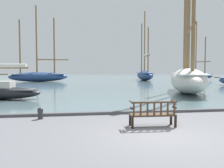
# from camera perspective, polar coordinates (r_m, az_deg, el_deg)

# --- Properties ---
(ground_plane) EXTENTS (160.00, 160.00, 0.00)m
(ground_plane) POSITION_cam_1_polar(r_m,az_deg,el_deg) (7.99, 11.16, -11.41)
(ground_plane) COLOR slate
(harbor_water) EXTENTS (100.00, 80.00, 0.08)m
(harbor_water) POSITION_cam_1_polar(r_m,az_deg,el_deg) (51.35, -6.02, 1.13)
(harbor_water) COLOR slate
(harbor_water) RESTS_ON ground
(quay_edge_kerb) EXTENTS (40.00, 0.30, 0.12)m
(quay_edge_kerb) POSITION_cam_1_polar(r_m,az_deg,el_deg) (11.58, 4.54, -6.43)
(quay_edge_kerb) COLOR #4C4C50
(quay_edge_kerb) RESTS_ON ground
(park_bench) EXTENTS (1.62, 0.59, 0.92)m
(park_bench) POSITION_cam_1_polar(r_m,az_deg,el_deg) (8.98, 9.30, -6.67)
(park_bench) COLOR black
(park_bench) RESTS_ON ground
(sailboat_mid_starboard) EXTENTS (10.65, 3.40, 11.85)m
(sailboat_mid_starboard) POSITION_cam_1_polar(r_m,az_deg,el_deg) (41.07, -16.44, 1.92)
(sailboat_mid_starboard) COLOR navy
(sailboat_mid_starboard) RESTS_ON harbor_water
(sailboat_nearest_port) EXTENTS (4.24, 9.41, 11.16)m
(sailboat_nearest_port) POSITION_cam_1_polar(r_m,az_deg,el_deg) (52.98, 18.71, 2.06)
(sailboat_nearest_port) COLOR navy
(sailboat_nearest_port) RESTS_ON harbor_water
(sailboat_nearest_starboard) EXTENTS (2.58, 9.01, 12.25)m
(sailboat_nearest_starboard) POSITION_cam_1_polar(r_m,az_deg,el_deg) (44.89, 7.47, 2.24)
(sailboat_nearest_starboard) COLOR navy
(sailboat_nearest_starboard) RESTS_ON harbor_water
(sailboat_outer_starboard) EXTENTS (6.18, 11.85, 14.75)m
(sailboat_outer_starboard) POSITION_cam_1_polar(r_m,az_deg,el_deg) (21.90, 16.97, 1.45)
(sailboat_outer_starboard) COLOR silver
(sailboat_outer_starboard) RESTS_ON harbor_water
(mooring_bollard) EXTENTS (0.24, 0.24, 0.48)m
(mooring_bollard) POSITION_cam_1_polar(r_m,az_deg,el_deg) (10.65, -16.06, -6.29)
(mooring_bollard) COLOR #2D2D33
(mooring_bollard) RESTS_ON ground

